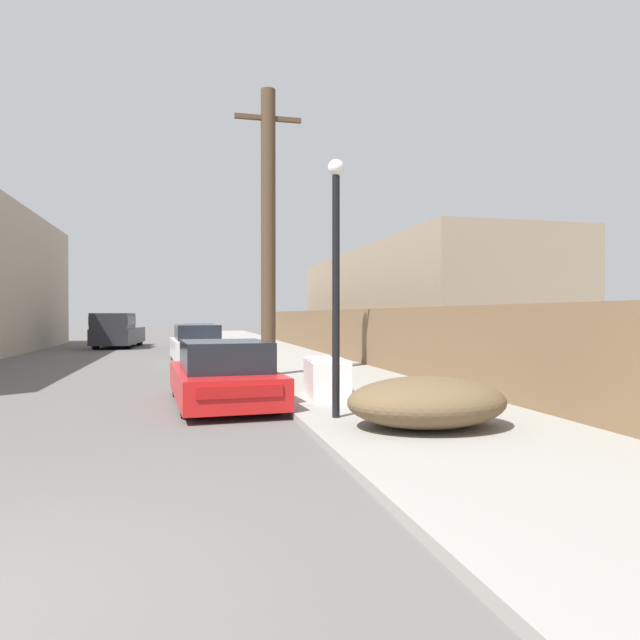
{
  "coord_description": "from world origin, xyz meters",
  "views": [
    {
      "loc": [
        1.44,
        -3.61,
        1.75
      ],
      "look_at": [
        5.15,
        11.89,
        1.6
      ],
      "focal_mm": 32.0,
      "sensor_mm": 36.0,
      "label": 1
    }
  ],
  "objects_px": {
    "parked_sports_car_red": "(223,376)",
    "brush_pile": "(427,402)",
    "car_parked_mid": "(197,345)",
    "car_parked_far": "(198,337)",
    "utility_pole": "(268,230)",
    "discarded_fridge": "(326,378)",
    "street_lamp": "(336,266)",
    "pickup_truck": "(117,331)"
  },
  "relations": [
    {
      "from": "parked_sports_car_red",
      "to": "brush_pile",
      "type": "xyz_separation_m",
      "value": [
        2.68,
        -3.51,
        -0.08
      ]
    },
    {
      "from": "car_parked_mid",
      "to": "car_parked_far",
      "type": "relative_size",
      "value": 1.02
    },
    {
      "from": "parked_sports_car_red",
      "to": "utility_pole",
      "type": "relative_size",
      "value": 0.57
    },
    {
      "from": "discarded_fridge",
      "to": "street_lamp",
      "type": "bearing_deg",
      "value": -94.56
    },
    {
      "from": "car_parked_far",
      "to": "discarded_fridge",
      "type": "bearing_deg",
      "value": -85.93
    },
    {
      "from": "street_lamp",
      "to": "brush_pile",
      "type": "xyz_separation_m",
      "value": [
        1.08,
        -1.06,
        -2.04
      ]
    },
    {
      "from": "car_parked_far",
      "to": "brush_pile",
      "type": "height_order",
      "value": "car_parked_far"
    },
    {
      "from": "car_parked_far",
      "to": "brush_pile",
      "type": "relative_size",
      "value": 1.96
    },
    {
      "from": "brush_pile",
      "to": "utility_pole",
      "type": "bearing_deg",
      "value": 98.91
    },
    {
      "from": "car_parked_mid",
      "to": "brush_pile",
      "type": "distance_m",
      "value": 14.11
    },
    {
      "from": "street_lamp",
      "to": "parked_sports_car_red",
      "type": "bearing_deg",
      "value": 123.24
    },
    {
      "from": "car_parked_mid",
      "to": "street_lamp",
      "type": "bearing_deg",
      "value": -85.1
    },
    {
      "from": "pickup_truck",
      "to": "brush_pile",
      "type": "relative_size",
      "value": 2.38
    },
    {
      "from": "pickup_truck",
      "to": "brush_pile",
      "type": "distance_m",
      "value": 25.05
    },
    {
      "from": "utility_pole",
      "to": "parked_sports_car_red",
      "type": "bearing_deg",
      "value": -109.75
    },
    {
      "from": "discarded_fridge",
      "to": "parked_sports_car_red",
      "type": "relative_size",
      "value": 0.38
    },
    {
      "from": "car_parked_mid",
      "to": "discarded_fridge",
      "type": "bearing_deg",
      "value": -81.52
    },
    {
      "from": "discarded_fridge",
      "to": "brush_pile",
      "type": "distance_m",
      "value": 3.25
    },
    {
      "from": "parked_sports_car_red",
      "to": "brush_pile",
      "type": "bearing_deg",
      "value": -56.49
    },
    {
      "from": "utility_pole",
      "to": "street_lamp",
      "type": "distance_m",
      "value": 6.74
    },
    {
      "from": "parked_sports_car_red",
      "to": "car_parked_far",
      "type": "distance_m",
      "value": 19.21
    },
    {
      "from": "pickup_truck",
      "to": "car_parked_mid",
      "type": "bearing_deg",
      "value": 115.62
    },
    {
      "from": "car_parked_far",
      "to": "car_parked_mid",
      "type": "bearing_deg",
      "value": -93.52
    },
    {
      "from": "car_parked_far",
      "to": "brush_pile",
      "type": "bearing_deg",
      "value": -84.97
    },
    {
      "from": "car_parked_mid",
      "to": "utility_pole",
      "type": "distance_m",
      "value": 7.25
    },
    {
      "from": "car_parked_far",
      "to": "street_lamp",
      "type": "distance_m",
      "value": 21.8
    },
    {
      "from": "brush_pile",
      "to": "parked_sports_car_red",
      "type": "bearing_deg",
      "value": 127.36
    },
    {
      "from": "car_parked_far",
      "to": "utility_pole",
      "type": "bearing_deg",
      "value": -86.09
    },
    {
      "from": "parked_sports_car_red",
      "to": "utility_pole",
      "type": "height_order",
      "value": "utility_pole"
    },
    {
      "from": "car_parked_far",
      "to": "street_lamp",
      "type": "relative_size",
      "value": 1.13
    },
    {
      "from": "discarded_fridge",
      "to": "brush_pile",
      "type": "bearing_deg",
      "value": -72.04
    },
    {
      "from": "car_parked_far",
      "to": "brush_pile",
      "type": "xyz_separation_m",
      "value": [
        2.67,
        -22.72,
        -0.12
      ]
    },
    {
      "from": "car_parked_mid",
      "to": "utility_pole",
      "type": "bearing_deg",
      "value": -77.55
    },
    {
      "from": "parked_sports_car_red",
      "to": "pickup_truck",
      "type": "distance_m",
      "value": 21.0
    },
    {
      "from": "car_parked_far",
      "to": "street_lamp",
      "type": "xyz_separation_m",
      "value": [
        1.6,
        -21.65,
        1.92
      ]
    },
    {
      "from": "pickup_truck",
      "to": "street_lamp",
      "type": "distance_m",
      "value": 23.79
    },
    {
      "from": "street_lamp",
      "to": "brush_pile",
      "type": "bearing_deg",
      "value": -44.65
    },
    {
      "from": "street_lamp",
      "to": "pickup_truck",
      "type": "bearing_deg",
      "value": 104.09
    },
    {
      "from": "discarded_fridge",
      "to": "parked_sports_car_red",
      "type": "xyz_separation_m",
      "value": [
        -1.97,
        0.34,
        0.06
      ]
    },
    {
      "from": "street_lamp",
      "to": "brush_pile",
      "type": "relative_size",
      "value": 1.73
    },
    {
      "from": "car_parked_far",
      "to": "brush_pile",
      "type": "distance_m",
      "value": 22.87
    },
    {
      "from": "street_lamp",
      "to": "brush_pile",
      "type": "distance_m",
      "value": 2.54
    }
  ]
}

